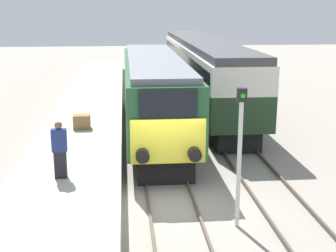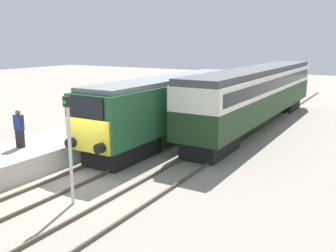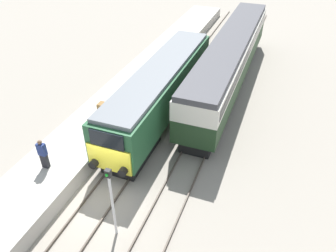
# 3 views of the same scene
# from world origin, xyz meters

# --- Properties ---
(ground_plane) EXTENTS (120.00, 120.00, 0.00)m
(ground_plane) POSITION_xyz_m (0.00, 0.00, 0.00)
(ground_plane) COLOR gray
(platform_left) EXTENTS (3.50, 50.00, 0.95)m
(platform_left) POSITION_xyz_m (-3.30, 8.00, 0.48)
(platform_left) COLOR #B7B2A8
(platform_left) RESTS_ON ground_plane
(rails_near_track) EXTENTS (1.51, 60.00, 0.14)m
(rails_near_track) POSITION_xyz_m (0.00, 5.00, 0.07)
(rails_near_track) COLOR #4C4238
(rails_near_track) RESTS_ON ground_plane
(rails_far_track) EXTENTS (1.50, 60.00, 0.14)m
(rails_far_track) POSITION_xyz_m (3.40, 5.00, 0.07)
(rails_far_track) COLOR #4C4238
(rails_far_track) RESTS_ON ground_plane
(locomotive) EXTENTS (2.70, 14.86, 3.76)m
(locomotive) POSITION_xyz_m (0.00, 8.44, 2.12)
(locomotive) COLOR black
(locomotive) RESTS_ON ground_plane
(passenger_carriage) EXTENTS (2.75, 19.91, 4.08)m
(passenger_carriage) POSITION_xyz_m (3.40, 14.54, 2.48)
(passenger_carriage) COLOR black
(passenger_carriage) RESTS_ON ground_plane
(person_on_platform) EXTENTS (0.44, 0.26, 1.77)m
(person_on_platform) POSITION_xyz_m (-3.37, 0.30, 1.84)
(person_on_platform) COLOR black
(person_on_platform) RESTS_ON platform_left
(signal_post) EXTENTS (0.24, 0.28, 3.96)m
(signal_post) POSITION_xyz_m (1.70, -1.51, 2.35)
(signal_post) COLOR silver
(signal_post) RESTS_ON ground_plane
(luggage_crate) EXTENTS (0.70, 0.56, 0.60)m
(luggage_crate) POSITION_xyz_m (-3.24, 6.20, 1.25)
(luggage_crate) COLOR olive
(luggage_crate) RESTS_ON platform_left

